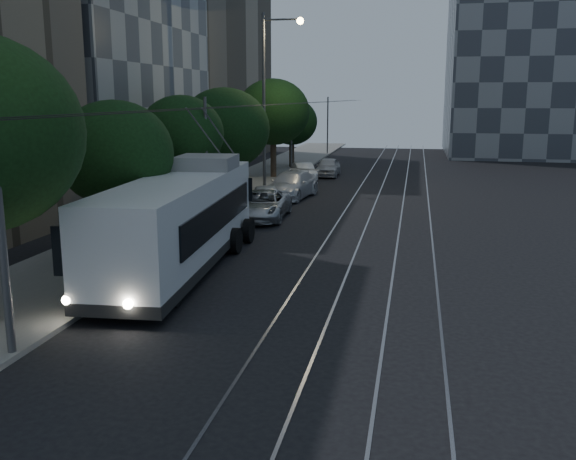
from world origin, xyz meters
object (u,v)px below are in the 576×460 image
at_px(car_white_c, 304,171).
at_px(streetlamp_near, 5,88).
at_px(car_white_b, 291,185).
at_px(trolleybus, 181,221).
at_px(car_white_a, 267,198).
at_px(car_white_d, 328,167).
at_px(pickup_silver, 262,205).
at_px(streetlamp_far, 270,86).

relative_size(car_white_c, streetlamp_near, 0.36).
bearing_deg(streetlamp_near, car_white_b, 86.84).
xyz_separation_m(trolleybus, car_white_b, (0.70, 16.72, -0.95)).
relative_size(car_white_b, car_white_c, 1.46).
bearing_deg(car_white_c, car_white_b, -107.28).
xyz_separation_m(car_white_a, car_white_d, (1.15, 15.82, 0.03)).
distance_m(trolleybus, car_white_a, 12.11).
distance_m(pickup_silver, streetlamp_far, 11.85).
relative_size(pickup_silver, streetlamp_far, 0.46).
xyz_separation_m(car_white_b, car_white_c, (-0.76, 8.78, -0.17)).
bearing_deg(pickup_silver, car_white_d, 84.91).
xyz_separation_m(car_white_a, streetlamp_far, (-1.52, 7.76, 5.97)).
bearing_deg(car_white_d, pickup_silver, -93.71).
distance_m(car_white_b, streetlamp_near, 25.69).
height_order(pickup_silver, car_white_b, car_white_b).
relative_size(car_white_a, streetlamp_near, 0.39).
xyz_separation_m(car_white_a, streetlamp_near, (-0.93, -20.43, 5.48)).
bearing_deg(car_white_b, car_white_a, -86.94).
distance_m(pickup_silver, car_white_a, 2.35).
relative_size(car_white_d, streetlamp_near, 0.41).
height_order(car_white_a, car_white_c, car_white_a).
bearing_deg(car_white_d, car_white_b, -94.68).
height_order(pickup_silver, car_white_a, pickup_silver).
bearing_deg(car_white_d, car_white_a, -95.26).
distance_m(car_white_a, car_white_c, 13.44).
height_order(pickup_silver, car_white_c, pickup_silver).
bearing_deg(car_white_d, streetlamp_far, -109.42).
xyz_separation_m(trolleybus, streetlamp_near, (-0.68, -8.36, 4.43)).
height_order(car_white_a, car_white_b, car_white_b).
xyz_separation_m(trolleybus, pickup_silver, (0.57, 9.74, -1.02)).
bearing_deg(pickup_silver, streetlamp_near, -96.45).
height_order(trolleybus, car_white_c, trolleybus).
bearing_deg(car_white_a, car_white_d, 68.72).
distance_m(car_white_a, car_white_b, 4.68).
distance_m(car_white_b, car_white_c, 8.82).
bearing_deg(car_white_b, pickup_silver, -82.44).
relative_size(trolleybus, streetlamp_far, 1.13).
bearing_deg(streetlamp_far, car_white_a, -78.92).
relative_size(trolleybus, car_white_a, 3.16).
bearing_deg(car_white_b, car_white_c, 103.53).
bearing_deg(pickup_silver, streetlamp_far, 97.88).
relative_size(trolleybus, car_white_d, 3.04).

